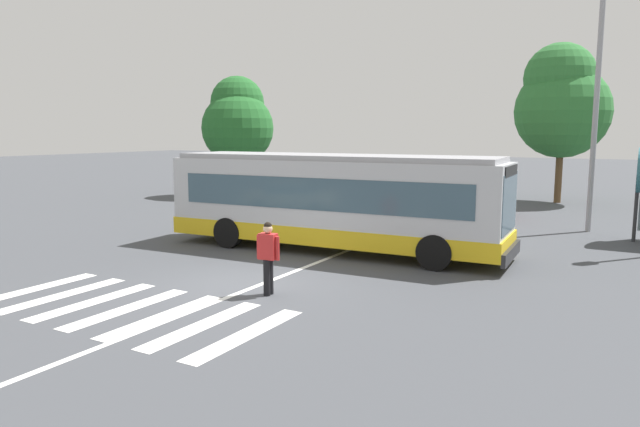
{
  "coord_description": "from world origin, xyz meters",
  "views": [
    {
      "loc": [
        8.61,
        -11.27,
        3.75
      ],
      "look_at": [
        -0.02,
        3.81,
        1.3
      ],
      "focal_mm": 32.31,
      "sensor_mm": 36.0,
      "label": 1
    }
  ],
  "objects": [
    {
      "name": "parked_car_charcoal",
      "position": [
        -0.49,
        14.33,
        0.77
      ],
      "size": [
        1.95,
        4.54,
        1.35
      ],
      "color": "black",
      "rests_on": "ground_plane"
    },
    {
      "name": "parked_car_white",
      "position": [
        -5.86,
        14.5,
        0.77
      ],
      "size": [
        1.9,
        4.51,
        1.35
      ],
      "color": "black",
      "rests_on": "ground_plane"
    },
    {
      "name": "background_tree_left",
      "position": [
        -12.74,
        16.21,
        4.43
      ],
      "size": [
        4.24,
        4.24,
        7.08
      ],
      "color": "brown",
      "rests_on": "ground_plane"
    },
    {
      "name": "parked_car_silver",
      "position": [
        -3.22,
        14.01,
        0.77
      ],
      "size": [
        1.89,
        4.51,
        1.35
      ],
      "color": "black",
      "rests_on": "ground_plane"
    },
    {
      "name": "crosswalk_painted_stripes",
      "position": [
        -0.91,
        -2.96,
        0.0
      ],
      "size": [
        6.82,
        3.26,
        0.01
      ],
      "color": "silver",
      "rests_on": "ground_plane"
    },
    {
      "name": "ground_plane",
      "position": [
        0.0,
        0.0,
        0.0
      ],
      "size": [
        160.0,
        160.0,
        0.0
      ],
      "primitive_type": "plane",
      "color": "#424449"
    },
    {
      "name": "parked_car_red",
      "position": [
        2.23,
        14.12,
        0.77
      ],
      "size": [
        1.92,
        4.53,
        1.35
      ],
      "color": "black",
      "rests_on": "ground_plane"
    },
    {
      "name": "city_transit_bus",
      "position": [
        -0.03,
        4.68,
        1.59
      ],
      "size": [
        11.11,
        3.08,
        3.06
      ],
      "color": "black",
      "rests_on": "ground_plane"
    },
    {
      "name": "twin_arm_street_lamp",
      "position": [
        6.74,
        12.63,
        6.14
      ],
      "size": [
        4.87,
        0.32,
        10.07
      ],
      "color": "#939399",
      "rests_on": "ground_plane"
    },
    {
      "name": "lane_center_line",
      "position": [
        0.41,
        2.0,
        0.0
      ],
      "size": [
        0.16,
        24.0,
        0.01
      ],
      "primitive_type": "cube",
      "color": "silver",
      "rests_on": "ground_plane"
    },
    {
      "name": "background_tree_right",
      "position": [
        4.36,
        21.82,
        5.35
      ],
      "size": [
        4.9,
        4.9,
        8.41
      ],
      "color": "brown",
      "rests_on": "ground_plane"
    },
    {
      "name": "pedestrian_crossing_street",
      "position": [
        1.11,
        -0.57,
        0.97
      ],
      "size": [
        0.58,
        0.31,
        1.72
      ],
      "color": "black",
      "rests_on": "ground_plane"
    }
  ]
}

